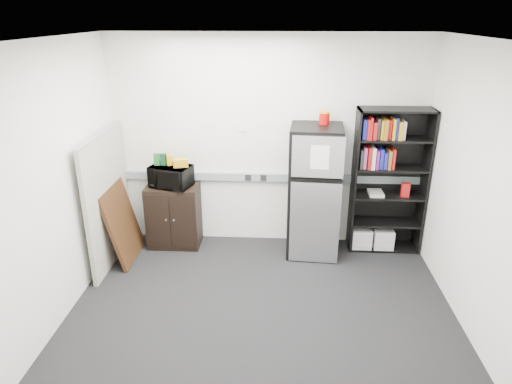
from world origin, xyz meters
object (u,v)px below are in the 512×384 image
Objects in this scene: bookshelf at (387,178)px; microwave at (171,176)px; cubicle_partition at (108,199)px; cabinet at (174,216)px; refrigerator at (314,192)px.

bookshelf is 3.72× the size of microwave.
cubicle_partition is 0.90m from cabinet.
microwave is at bearing -177.80° from refrigerator.
refrigerator is at bearing -170.95° from bookshelf.
cabinet is at bearing 31.60° from cubicle_partition.
refrigerator reaches higher than cubicle_partition.
cabinet is 0.56m from microwave.
bookshelf reaches higher than refrigerator.
refrigerator reaches higher than cabinet.
cabinet is 1.68× the size of microwave.
refrigerator reaches higher than microwave.
cabinet is at bearing -178.31° from refrigerator.
cubicle_partition is 0.98× the size of refrigerator.
cubicle_partition reaches higher than microwave.
refrigerator is at bearing 14.24° from microwave.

